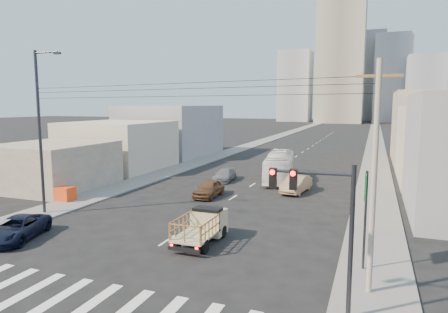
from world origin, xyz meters
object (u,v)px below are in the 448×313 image
Objects in this scene: city_bus at (279,166)px; sedan_brown at (209,189)px; sedan_grey at (225,175)px; traffic_signal at (324,213)px; flatbed_pickup at (202,224)px; crate_stack at (63,193)px; green_sign at (365,197)px; utility_pole at (374,176)px; sedan_tan at (296,184)px; streetlamp_left at (41,128)px; navy_pickup at (17,228)px.

city_bus is 10.97m from sedan_brown.
sedan_grey is at bearing 98.68° from sedan_brown.
flatbed_pickup is at bearing 141.99° from traffic_signal.
crate_stack is at bearing -129.66° from sedan_grey.
utility_pole is (0.34, -2.50, 1.44)m from green_sign.
traffic_signal is (13.20, -24.53, 3.44)m from sedan_grey.
green_sign is (9.24, -22.22, 2.24)m from city_bus.
sedan_tan is at bearing 30.48° from crate_stack.
flatbed_pickup is at bearing -98.02° from city_bus.
sedan_brown is at bearing -138.28° from sedan_tan.
green_sign is (13.29, -12.06, 3.00)m from sedan_brown.
utility_pole is (9.57, -24.72, 3.68)m from city_bus.
crate_stack is (-9.57, -13.42, 0.05)m from sedan_grey.
sedan_brown is 0.98× the size of sedan_grey.
utility_pole is (6.69, -19.09, 4.40)m from sedan_tan.
sedan_brown is at bearing -84.28° from sedan_grey.
flatbed_pickup is 19.36m from sedan_grey.
utility_pole is at bearing -20.35° from flatbed_pickup.
traffic_signal is 1.20× the size of green_sign.
flatbed_pickup is 11.86m from sedan_brown.
green_sign is at bearing 97.67° from utility_pole.
streetlamp_left is (-21.16, 7.51, 2.36)m from traffic_signal.
navy_pickup is 1.12× the size of sedan_grey.
city_bus is (-0.18, 21.24, 0.41)m from flatbed_pickup.
city_bus is at bearing 22.55° from sedan_grey.
traffic_signal reaches higher than city_bus.
flatbed_pickup is 10.82m from utility_pole.
sedan_brown is at bearing 45.89° from streetlamp_left.
utility_pole is at bearing -60.03° from sedan_grey.
traffic_signal is at bearing -56.32° from sedan_brown.
city_bus is (10.57, 24.75, 0.82)m from navy_pickup.
traffic_signal is 22.58m from streetlamp_left.
streetlamp_left is (-22.89, 5.00, 1.25)m from utility_pole.
utility_pole reaches higher than navy_pickup.
streetlamp_left is (-9.27, -9.56, 5.70)m from sedan_brown.
traffic_signal is at bearing -38.01° from flatbed_pickup.
crate_stack is (-4.35, 8.64, 0.00)m from navy_pickup.
utility_pole reaches higher than sedan_tan.
sedan_brown is at bearing 28.69° from crate_stack.
sedan_brown is 20.43m from utility_pole.
utility_pole is (13.63, -14.56, 4.45)m from sedan_brown.
sedan_grey is 16.48m from crate_stack.
crate_stack is at bearing 161.26° from flatbed_pickup.
city_bus is at bearing 111.17° from utility_pole.
sedan_brown is 21.07m from traffic_signal.
sedan_grey is at bearing 54.50° from crate_stack.
sedan_grey is at bearing 59.63° from navy_pickup.
traffic_signal is (11.90, -17.07, 3.34)m from sedan_brown.
traffic_signal is 0.50× the size of streetlamp_left.
navy_pickup is 0.41× the size of streetlamp_left.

